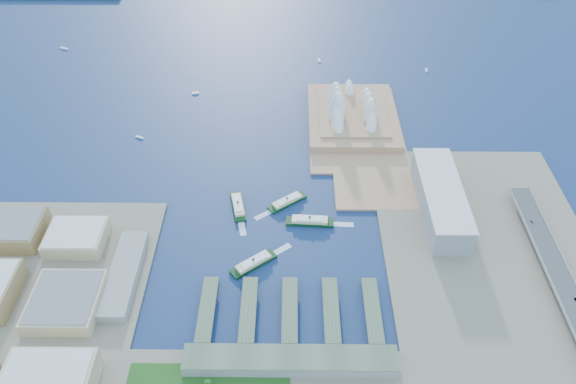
{
  "coord_description": "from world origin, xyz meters",
  "views": [
    {
      "loc": [
        15.33,
        -426.3,
        470.56
      ],
      "look_at": [
        10.71,
        94.89,
        18.0
      ],
      "focal_mm": 35.0,
      "sensor_mm": 36.0,
      "label": 1
    }
  ],
  "objects_px": {
    "toaster_building": "(441,199)",
    "ferry_a": "(238,204)",
    "opera_house": "(353,102)",
    "car_b": "(575,299)",
    "ferry_c": "(253,262)",
    "ferry_d": "(310,220)",
    "ferry_b": "(287,200)",
    "car_c": "(532,221)"
  },
  "relations": [
    {
      "from": "ferry_b",
      "to": "ferry_d",
      "type": "relative_size",
      "value": 0.92
    },
    {
      "from": "toaster_building",
      "to": "ferry_c",
      "type": "xyz_separation_m",
      "value": [
        -221.73,
        -88.68,
        -15.27
      ]
    },
    {
      "from": "ferry_b",
      "to": "car_b",
      "type": "relative_size",
      "value": 13.47
    },
    {
      "from": "opera_house",
      "to": "car_b",
      "type": "relative_size",
      "value": 46.46
    },
    {
      "from": "car_c",
      "to": "ferry_a",
      "type": "bearing_deg",
      "value": -6.15
    },
    {
      "from": "toaster_building",
      "to": "car_c",
      "type": "xyz_separation_m",
      "value": [
        101.0,
        -31.69,
        -4.93
      ]
    },
    {
      "from": "ferry_d",
      "to": "car_b",
      "type": "xyz_separation_m",
      "value": [
        266.94,
        -124.78,
        10.1
      ]
    },
    {
      "from": "ferry_a",
      "to": "ferry_d",
      "type": "relative_size",
      "value": 0.95
    },
    {
      "from": "toaster_building",
      "to": "car_b",
      "type": "bearing_deg",
      "value": -53.19
    },
    {
      "from": "toaster_building",
      "to": "ferry_a",
      "type": "xyz_separation_m",
      "value": [
        -246.1,
        5.69,
        -15.41
      ]
    },
    {
      "from": "ferry_b",
      "to": "ferry_d",
      "type": "height_order",
      "value": "ferry_d"
    },
    {
      "from": "car_b",
      "to": "car_c",
      "type": "relative_size",
      "value": 0.78
    },
    {
      "from": "ferry_a",
      "to": "ferry_b",
      "type": "xyz_separation_m",
      "value": [
        60.79,
        8.52,
        -0.15
      ]
    },
    {
      "from": "opera_house",
      "to": "ferry_b",
      "type": "distance_m",
      "value": 210.56
    },
    {
      "from": "ferry_d",
      "to": "car_b",
      "type": "height_order",
      "value": "car_b"
    },
    {
      "from": "toaster_building",
      "to": "car_c",
      "type": "relative_size",
      "value": 31.25
    },
    {
      "from": "ferry_c",
      "to": "car_c",
      "type": "bearing_deg",
      "value": -117.75
    },
    {
      "from": "ferry_b",
      "to": "ferry_a",
      "type": "bearing_deg",
      "value": -118.79
    },
    {
      "from": "opera_house",
      "to": "ferry_c",
      "type": "xyz_separation_m",
      "value": [
        -131.73,
        -288.68,
        -26.77
      ]
    },
    {
      "from": "ferry_a",
      "to": "car_b",
      "type": "distance_m",
      "value": 386.14
    },
    {
      "from": "opera_house",
      "to": "toaster_building",
      "type": "xyz_separation_m",
      "value": [
        90.0,
        -200.0,
        -11.5
      ]
    },
    {
      "from": "ferry_b",
      "to": "ferry_c",
      "type": "distance_m",
      "value": 109.15
    },
    {
      "from": "ferry_d",
      "to": "car_c",
      "type": "bearing_deg",
      "value": -89.14
    },
    {
      "from": "car_c",
      "to": "car_b",
      "type": "bearing_deg",
      "value": 94.02
    },
    {
      "from": "ferry_c",
      "to": "car_b",
      "type": "xyz_separation_m",
      "value": [
        330.73,
        -56.95,
        10.26
      ]
    },
    {
      "from": "ferry_c",
      "to": "car_b",
      "type": "distance_m",
      "value": 335.75
    },
    {
      "from": "ferry_c",
      "to": "ferry_a",
      "type": "bearing_deg",
      "value": -23.28
    },
    {
      "from": "toaster_building",
      "to": "ferry_b",
      "type": "relative_size",
      "value": 2.97
    },
    {
      "from": "ferry_a",
      "to": "car_b",
      "type": "relative_size",
      "value": 13.9
    },
    {
      "from": "ferry_c",
      "to": "ferry_d",
      "type": "xyz_separation_m",
      "value": [
        63.79,
        67.83,
        0.16
      ]
    },
    {
      "from": "ferry_a",
      "to": "car_b",
      "type": "height_order",
      "value": "car_b"
    },
    {
      "from": "opera_house",
      "to": "car_b",
      "type": "xyz_separation_m",
      "value": [
        199.0,
        -345.64,
        -16.51
      ]
    },
    {
      "from": "opera_house",
      "to": "ferry_c",
      "type": "bearing_deg",
      "value": -114.53
    },
    {
      "from": "toaster_building",
      "to": "ferry_a",
      "type": "bearing_deg",
      "value": 178.68
    },
    {
      "from": "opera_house",
      "to": "ferry_a",
      "type": "distance_m",
      "value": 250.69
    },
    {
      "from": "ferry_a",
      "to": "ferry_b",
      "type": "relative_size",
      "value": 1.03
    },
    {
      "from": "opera_house",
      "to": "car_c",
      "type": "relative_size",
      "value": 36.29
    },
    {
      "from": "ferry_d",
      "to": "ferry_c",
      "type": "bearing_deg",
      "value": 140.02
    },
    {
      "from": "toaster_building",
      "to": "ferry_b",
      "type": "xyz_separation_m",
      "value": [
        -185.31,
        14.21,
        -15.56
      ]
    },
    {
      "from": "ferry_d",
      "to": "car_b",
      "type": "relative_size",
      "value": 14.7
    },
    {
      "from": "ferry_c",
      "to": "car_c",
      "type": "distance_m",
      "value": 327.88
    },
    {
      "from": "ferry_c",
      "to": "ferry_d",
      "type": "relative_size",
      "value": 0.97
    }
  ]
}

